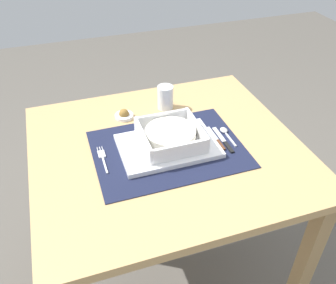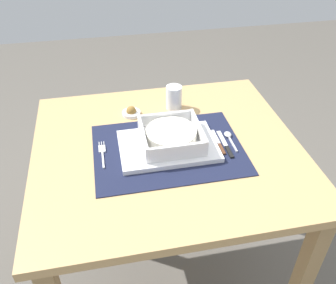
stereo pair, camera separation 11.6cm
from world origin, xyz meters
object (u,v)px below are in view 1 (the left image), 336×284
(butter_knife, at_px, (224,142))
(fork, at_px, (103,157))
(condiment_saucer, at_px, (124,115))
(spoon, at_px, (225,132))
(porridge_bowl, at_px, (171,136))
(bread_knife, at_px, (217,140))
(dining_table, at_px, (167,173))
(drinking_glass, at_px, (165,99))

(butter_knife, bearing_deg, fork, 176.25)
(condiment_saucer, bearing_deg, spoon, -34.63)
(fork, xyz_separation_m, butter_knife, (0.40, -0.05, 0.00))
(porridge_bowl, distance_m, spoon, 0.20)
(condiment_saucer, bearing_deg, bread_knife, -42.53)
(dining_table, distance_m, condiment_saucer, 0.27)
(fork, height_order, condiment_saucer, condiment_saucer)
(porridge_bowl, bearing_deg, drinking_glass, 75.92)
(spoon, bearing_deg, condiment_saucer, 145.27)
(drinking_glass, bearing_deg, fork, -141.36)
(bread_knife, distance_m, drinking_glass, 0.27)
(fork, relative_size, butter_knife, 0.95)
(porridge_bowl, xyz_separation_m, drinking_glass, (0.06, 0.23, -0.00))
(drinking_glass, relative_size, condiment_saucer, 1.34)
(spoon, distance_m, condiment_saucer, 0.37)
(fork, relative_size, spoon, 1.24)
(spoon, relative_size, butter_knife, 0.77)
(bread_knife, distance_m, condiment_saucer, 0.35)
(fork, xyz_separation_m, spoon, (0.42, -0.00, 0.00))
(dining_table, distance_m, butter_knife, 0.23)
(spoon, bearing_deg, fork, 179.78)
(bread_knife, height_order, condiment_saucer, condiment_saucer)
(spoon, distance_m, drinking_glass, 0.27)
(fork, xyz_separation_m, drinking_glass, (0.28, 0.22, 0.03))
(fork, bearing_deg, dining_table, -4.67)
(porridge_bowl, relative_size, butter_knife, 1.36)
(dining_table, distance_m, porridge_bowl, 0.16)
(fork, height_order, bread_knife, bread_knife)
(spoon, xyz_separation_m, bread_knife, (-0.04, -0.03, -0.00))
(porridge_bowl, bearing_deg, fork, 177.90)
(drinking_glass, bearing_deg, condiment_saucer, -174.65)
(fork, distance_m, spoon, 0.42)
(fork, height_order, butter_knife, butter_knife)
(butter_knife, bearing_deg, porridge_bowl, 170.41)
(drinking_glass, bearing_deg, bread_knife, -69.19)
(porridge_bowl, bearing_deg, dining_table, 166.77)
(porridge_bowl, distance_m, drinking_glass, 0.24)
(butter_knife, bearing_deg, bread_knife, 140.27)
(porridge_bowl, xyz_separation_m, condiment_saucer, (-0.10, 0.22, -0.03))
(butter_knife, bearing_deg, dining_table, 170.37)
(dining_table, xyz_separation_m, drinking_glass, (0.07, 0.23, 0.15))
(dining_table, xyz_separation_m, porridge_bowl, (0.01, -0.00, 0.16))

